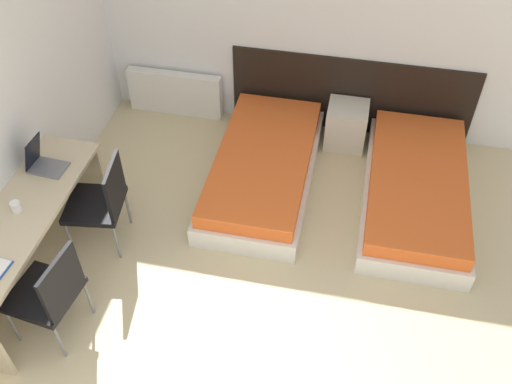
{
  "coord_description": "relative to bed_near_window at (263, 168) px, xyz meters",
  "views": [
    {
      "loc": [
        0.72,
        -1.28,
        4.04
      ],
      "look_at": [
        0.0,
        2.15,
        0.55
      ],
      "focal_mm": 40.0,
      "sensor_mm": 36.0,
      "label": 1
    }
  ],
  "objects": [
    {
      "name": "headboard_panel",
      "position": [
        0.75,
        1.03,
        0.27
      ],
      "size": [
        2.59,
        0.03,
        0.9
      ],
      "color": "black",
      "rests_on": "ground_plane"
    },
    {
      "name": "nightstand",
      "position": [
        0.75,
        0.79,
        0.06
      ],
      "size": [
        0.42,
        0.41,
        0.47
      ],
      "color": "beige",
      "rests_on": "ground_plane"
    },
    {
      "name": "bed_near_window",
      "position": [
        0.0,
        0.0,
        0.0
      ],
      "size": [
        0.98,
        1.99,
        0.36
      ],
      "color": "silver",
      "rests_on": "ground_plane"
    },
    {
      "name": "chair_near_notebook",
      "position": [
        -1.22,
        -2.03,
        0.34
      ],
      "size": [
        0.54,
        0.54,
        0.92
      ],
      "rotation": [
        0.0,
        0.0,
        -0.13
      ],
      "color": "black",
      "rests_on": "ground_plane"
    },
    {
      "name": "laptop",
      "position": [
        -1.71,
        -0.99,
        0.63
      ],
      "size": [
        0.32,
        0.24,
        0.31
      ],
      "rotation": [
        0.0,
        0.0,
        -0.06
      ],
      "color": "slate",
      "rests_on": "desk"
    },
    {
      "name": "bed_near_door",
      "position": [
        1.51,
        0.0,
        0.0
      ],
      "size": [
        0.98,
        1.99,
        0.36
      ],
      "color": "silver",
      "rests_on": "ground_plane"
    },
    {
      "name": "wall_left",
      "position": [
        -1.96,
        -0.91,
        1.17
      ],
      "size": [
        0.05,
        4.91,
        2.7
      ],
      "color": "white",
      "rests_on": "ground_plane"
    },
    {
      "name": "wall_back",
      "position": [
        0.08,
        1.07,
        1.17
      ],
      "size": [
        5.02,
        0.05,
        2.7
      ],
      "color": "white",
      "rests_on": "ground_plane"
    },
    {
      "name": "chair_near_laptop",
      "position": [
        -1.22,
        -1.05,
        0.34
      ],
      "size": [
        0.54,
        0.54,
        0.92
      ],
      "rotation": [
        0.0,
        0.0,
        0.14
      ],
      "color": "black",
      "rests_on": "ground_plane"
    },
    {
      "name": "desk",
      "position": [
        -1.66,
        -1.54,
        0.4
      ],
      "size": [
        0.55,
        1.9,
        0.74
      ],
      "color": "#C6B28E",
      "rests_on": "ground_plane"
    },
    {
      "name": "mug",
      "position": [
        -1.69,
        -1.5,
        0.61
      ],
      "size": [
        0.08,
        0.08,
        0.09
      ],
      "color": "white",
      "rests_on": "desk"
    },
    {
      "name": "radiator",
      "position": [
        -1.21,
        0.95,
        0.08
      ],
      "size": [
        1.08,
        0.12,
        0.52
      ],
      "color": "silver",
      "rests_on": "ground_plane"
    }
  ]
}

